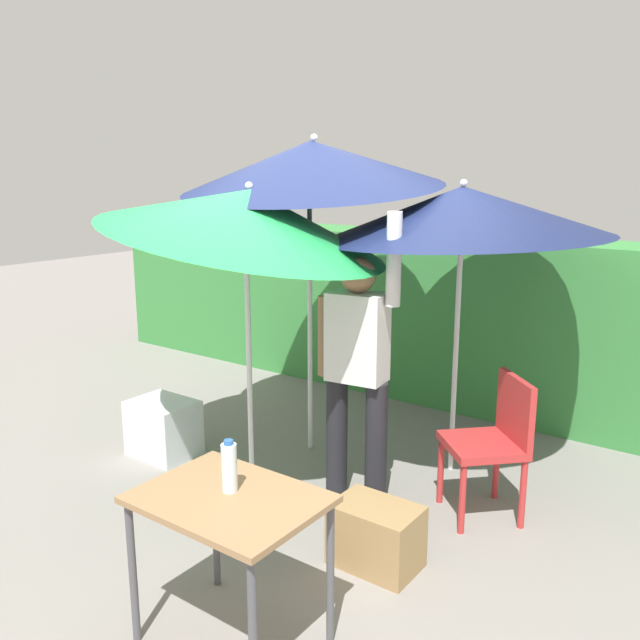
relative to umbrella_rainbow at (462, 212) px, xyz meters
The scene contains 11 objects.
ground_plane 2.17m from the umbrella_rainbow, 133.48° to the right, with size 24.00×24.00×0.00m, color gray.
hedge_row 1.93m from the umbrella_rainbow, 119.27° to the left, with size 8.00×0.70×1.55m, color #38843D.
umbrella_rainbow is the anchor object (origin of this frame).
umbrella_orange 1.42m from the umbrella_rainbow, 136.34° to the right, with size 1.91×1.88×2.21m.
umbrella_yellow 1.12m from the umbrella_rainbow, 164.57° to the right, with size 1.90×1.91×2.44m.
person_vendor 1.24m from the umbrella_rainbow, 111.89° to the right, with size 0.56×0.26×1.88m.
chair_plastic 1.48m from the umbrella_rainbow, 42.90° to the right, with size 0.62×0.62×0.89m.
cooler_box 2.69m from the umbrella_rainbow, 150.83° to the right, with size 0.48×0.38×0.42m, color silver.
crate_cardboard 2.14m from the umbrella_rainbow, 82.31° to the right, with size 0.46×0.31×0.35m, color #9E7A4C.
folding_table 2.54m from the umbrella_rainbow, 90.96° to the right, with size 0.80×0.60×0.72m.
bottle_water 2.41m from the umbrella_rainbow, 91.75° to the right, with size 0.07×0.07×0.24m.
Camera 1 is at (2.61, -3.29, 2.11)m, focal length 36.92 mm.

